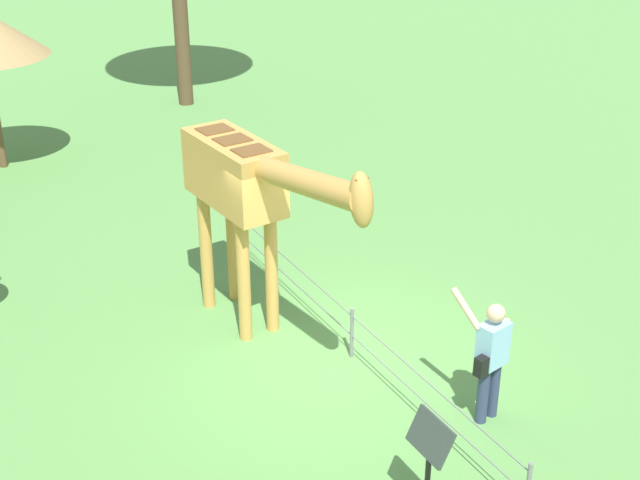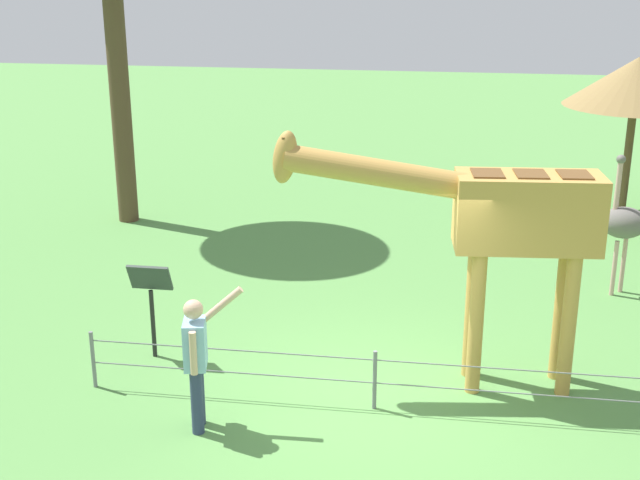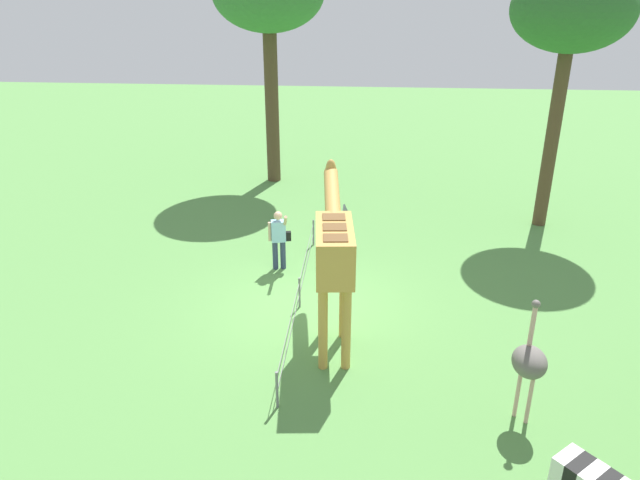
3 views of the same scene
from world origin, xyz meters
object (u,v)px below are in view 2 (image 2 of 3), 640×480
object	(u,v)px
info_sign	(151,291)
ostrich	(623,223)
visitor	(196,356)
giraffe	(498,220)
shade_hut_near	(636,82)

from	to	relation	value
info_sign	ostrich	bearing A→B (deg)	-153.40
visitor	ostrich	distance (m)	7.31
ostrich	info_sign	distance (m)	7.28
ostrich	visitor	bearing A→B (deg)	42.42
giraffe	info_sign	bearing A→B (deg)	-1.16
giraffe	visitor	size ratio (longest dim) A/B	2.36
visitor	ostrich	world-z (taller)	ostrich
ostrich	shade_hut_near	distance (m)	4.62
info_sign	shade_hut_near	bearing A→B (deg)	-134.17
giraffe	visitor	bearing A→B (deg)	25.71
visitor	ostrich	xyz separation A→B (m)	(-5.39, -4.93, 0.27)
giraffe	ostrich	xyz separation A→B (m)	(-2.11, -3.35, -0.97)
visitor	info_sign	size ratio (longest dim) A/B	1.26
giraffe	ostrich	distance (m)	4.08
giraffe	shade_hut_near	size ratio (longest dim) A/B	1.21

